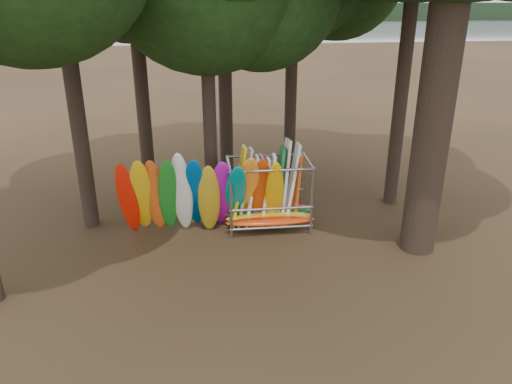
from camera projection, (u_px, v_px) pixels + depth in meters
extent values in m
plane|color=#47331E|center=(250.00, 256.00, 14.65)|extent=(120.00, 120.00, 0.00)
plane|color=gray|center=(205.00, 44.00, 69.80)|extent=(160.00, 160.00, 0.00)
cube|color=black|center=(199.00, 13.00, 114.99)|extent=(160.00, 4.00, 4.00)
cylinder|color=black|center=(69.00, 56.00, 14.53)|extent=(0.50, 0.50, 10.93)
cylinder|color=black|center=(138.00, 53.00, 18.09)|extent=(0.52, 0.52, 10.24)
cylinder|color=black|center=(224.00, 31.00, 19.15)|extent=(0.55, 0.55, 11.52)
cylinder|color=black|center=(292.00, 51.00, 19.45)|extent=(0.48, 0.48, 10.05)
cylinder|color=black|center=(208.00, 84.00, 15.10)|extent=(0.42, 0.42, 9.19)
cylinder|color=black|center=(410.00, 17.00, 15.98)|extent=(0.47, 0.47, 12.89)
cylinder|color=black|center=(447.00, 20.00, 12.64)|extent=(1.01, 1.01, 13.06)
ellipsoid|color=red|center=(128.00, 199.00, 15.20)|extent=(0.73, 1.35, 2.77)
ellipsoid|color=yellow|center=(142.00, 196.00, 15.29)|extent=(0.80, 1.64, 2.88)
ellipsoid|color=#E05518|center=(155.00, 196.00, 15.40)|extent=(0.74, 1.29, 2.78)
ellipsoid|color=#1A7E23|center=(169.00, 196.00, 15.30)|extent=(0.74, 1.54, 2.87)
ellipsoid|color=silver|center=(182.00, 193.00, 15.34)|extent=(0.76, 1.35, 3.01)
ellipsoid|color=#0052A1|center=(195.00, 193.00, 15.54)|extent=(0.70, 1.77, 2.87)
ellipsoid|color=#A48417|center=(209.00, 199.00, 15.48)|extent=(0.69, 0.98, 2.52)
ellipsoid|color=#A70EA3|center=(222.00, 194.00, 15.68)|extent=(0.76, 1.46, 2.69)
ellipsoid|color=#008389|center=(235.00, 195.00, 15.67)|extent=(0.77, 1.91, 2.66)
ellipsoid|color=orange|center=(248.00, 190.00, 15.81)|extent=(0.79, 2.01, 2.89)
ellipsoid|color=#B0360A|center=(261.00, 192.00, 15.84)|extent=(0.67, 1.23, 2.67)
ellipsoid|color=#DDA007|center=(274.00, 194.00, 15.74)|extent=(0.67, 1.30, 2.61)
ellipsoid|color=red|center=(271.00, 221.00, 15.86)|extent=(2.88, 0.55, 0.24)
ellipsoid|color=gold|center=(269.00, 217.00, 16.15)|extent=(2.82, 0.55, 0.24)
ellipsoid|color=#166532|center=(267.00, 212.00, 16.51)|extent=(3.00, 0.55, 0.24)
ellipsoid|color=red|center=(266.00, 208.00, 16.80)|extent=(2.77, 0.55, 0.24)
cube|color=yellow|center=(238.00, 188.00, 15.95)|extent=(0.58, 0.80, 2.73)
cube|color=silver|center=(244.00, 188.00, 16.14)|extent=(0.57, 0.78, 2.61)
cube|color=white|center=(251.00, 192.00, 16.12)|extent=(0.51, 0.75, 2.39)
cube|color=#9B1993|center=(257.00, 190.00, 16.33)|extent=(0.39, 0.75, 2.34)
cube|color=silver|center=(265.00, 193.00, 16.14)|extent=(0.33, 0.76, 2.31)
cube|color=white|center=(271.00, 190.00, 16.29)|extent=(0.35, 0.75, 2.37)
cube|color=#186D33|center=(278.00, 187.00, 16.19)|extent=(0.44, 0.79, 2.65)
cube|color=silver|center=(284.00, 183.00, 16.23)|extent=(0.40, 0.82, 2.87)
cube|color=white|center=(291.00, 185.00, 16.13)|extent=(0.54, 0.78, 2.77)
cube|color=#E35A19|center=(296.00, 188.00, 16.45)|extent=(0.30, 0.76, 2.37)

